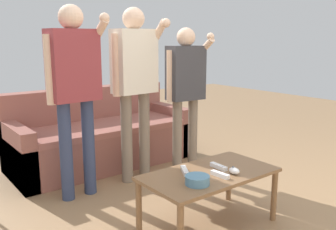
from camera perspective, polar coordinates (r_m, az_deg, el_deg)
ground_plane at (r=3.17m, az=4.57°, el=-13.82°), size 12.00×12.00×0.00m
couch at (r=4.17m, az=-10.43°, el=-3.44°), size 1.93×0.83×0.82m
coffee_table at (r=2.73m, az=6.35°, el=-9.77°), size 0.98×0.53×0.42m
snack_bowl at (r=2.49m, az=4.54°, el=-9.94°), size 0.16×0.16×0.06m
game_remote_nunchuk at (r=2.70m, az=10.15°, el=-8.44°), size 0.06×0.09×0.05m
player_left at (r=3.18m, az=-14.21°, el=5.26°), size 0.49×0.33×1.63m
player_center at (r=3.50m, az=-5.13°, el=6.23°), size 0.50×0.36×1.64m
player_right at (r=3.68m, az=2.74°, el=4.80°), size 0.43×0.32×1.47m
game_remote_wand_near at (r=2.69m, az=2.58°, el=-8.55°), size 0.11×0.16×0.03m
game_remote_wand_far at (r=2.79m, az=7.78°, el=-7.85°), size 0.04×0.16×0.03m
game_remote_wand_spare at (r=2.64m, az=7.99°, el=-9.05°), size 0.05×0.15×0.03m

